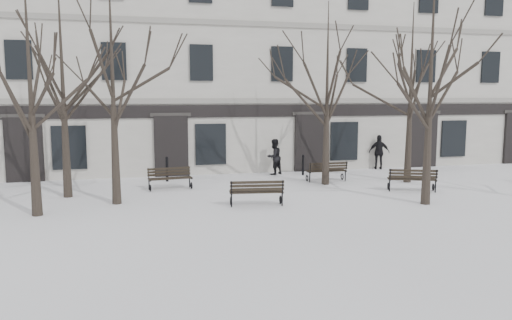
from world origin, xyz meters
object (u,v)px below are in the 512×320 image
object	(u,v)px
tree_1	(112,57)
bench_1	(257,191)
bench_2	(412,179)
bench_4	(327,171)
tree_0	(29,60)
bench_3	(170,178)
tree_2	(432,55)

from	to	relation	value
tree_1	bench_1	size ratio (longest dim) A/B	4.24
bench_2	bench_4	xyz separation A→B (m)	(-2.43, 3.08, -0.02)
tree_0	bench_4	bearing A→B (deg)	18.42
bench_3	bench_4	bearing A→B (deg)	-3.78
bench_1	bench_4	xyz separation A→B (m)	(4.31, 4.16, -0.02)
tree_2	bench_3	size ratio (longest dim) A/B	4.55
tree_1	bench_2	xyz separation A→B (m)	(11.51, -0.48, -4.64)
tree_0	bench_2	xyz separation A→B (m)	(13.96, 0.76, -4.42)
tree_1	bench_1	distance (m)	6.84
bench_2	bench_3	xyz separation A→B (m)	(-9.45, 2.85, -0.03)
tree_1	tree_2	distance (m)	11.05
tree_0	bench_3	bearing A→B (deg)	38.65
tree_2	bench_4	world-z (taller)	tree_2
bench_3	bench_4	xyz separation A→B (m)	(7.02, 0.23, 0.01)
tree_1	bench_3	distance (m)	5.63
tree_0	tree_2	bearing A→B (deg)	-6.39
bench_1	bench_2	bearing A→B (deg)	-163.37
tree_2	tree_1	bearing A→B (deg)	165.80
bench_3	tree_1	bearing A→B (deg)	-136.73
tree_1	bench_3	xyz separation A→B (m)	(2.06, 2.37, -4.67)
tree_1	bench_2	bearing A→B (deg)	-2.38
bench_2	bench_3	bearing A→B (deg)	4.59
tree_1	bench_4	distance (m)	10.54
bench_1	bench_4	bearing A→B (deg)	-128.46
tree_1	tree_2	bearing A→B (deg)	-14.20
tree_0	tree_2	world-z (taller)	tree_2
tree_1	bench_3	bearing A→B (deg)	48.97
tree_2	tree_0	bearing A→B (deg)	173.61
bench_4	tree_0	bearing A→B (deg)	18.95
tree_0	bench_1	world-z (taller)	tree_0
bench_1	bench_2	xyz separation A→B (m)	(6.74, 1.08, 0.00)
tree_0	bench_3	xyz separation A→B (m)	(4.51, 3.60, -4.45)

